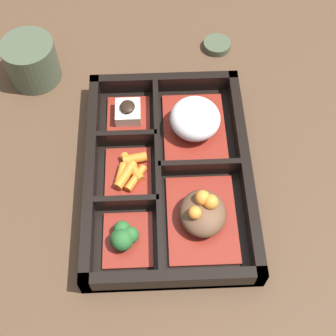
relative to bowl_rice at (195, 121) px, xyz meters
name	(u,v)px	position (x,y,z in m)	size (l,w,h in m)	color
ground_plane	(168,177)	(0.07, -0.04, -0.03)	(3.00, 3.00, 0.00)	#4C3523
bento_base	(168,175)	(0.07, -0.04, -0.03)	(0.33, 0.23, 0.01)	black
bento_rim	(165,170)	(0.07, -0.05, -0.01)	(0.33, 0.23, 0.04)	black
bowl_rice	(195,121)	(0.00, 0.00, 0.00)	(0.13, 0.09, 0.05)	maroon
bowl_stew	(203,214)	(0.15, 0.00, -0.01)	(0.13, 0.09, 0.05)	maroon
bowl_tofu	(128,114)	(-0.03, -0.10, -0.01)	(0.08, 0.06, 0.03)	maroon
bowl_carrots	(129,172)	(0.07, -0.10, -0.02)	(0.08, 0.06, 0.02)	maroon
bowl_greens	(124,238)	(0.18, -0.10, -0.01)	(0.08, 0.06, 0.03)	maroon
tea_cup	(31,60)	(-0.13, -0.25, 0.00)	(0.08, 0.08, 0.07)	#424C38
sauce_dish	(217,45)	(-0.18, 0.05, -0.03)	(0.05, 0.05, 0.01)	#424C38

